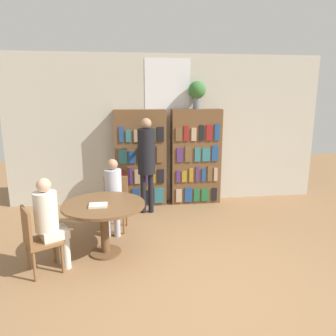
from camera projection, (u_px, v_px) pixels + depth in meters
ground_plane at (205, 289)px, 3.83m from camera, size 16.00×16.00×0.00m
wall_back at (167, 130)px, 6.70m from camera, size 6.40×0.07×3.00m
bookshelf_left at (141, 158)px, 6.56m from camera, size 1.01×0.34×1.93m
bookshelf_right at (196, 157)px, 6.71m from camera, size 1.01×0.34×1.93m
flower_vase at (197, 92)px, 6.42m from camera, size 0.34×0.34×0.54m
reading_table at (104, 213)px, 4.55m from camera, size 1.14×1.14×0.75m
chair_near_camera at (37, 237)px, 4.06m from camera, size 0.54×0.54×0.88m
chair_left_side at (115, 200)px, 5.46m from camera, size 0.45×0.45×0.88m
seated_reader_left at (113, 192)px, 5.24m from camera, size 0.32×0.39×1.22m
seated_reader_right at (50, 218)px, 4.12m from camera, size 0.42×0.40×1.23m
librarian_standing at (147, 155)px, 6.06m from camera, size 0.32×0.59×1.80m
open_book_on_table at (98, 205)px, 4.40m from camera, size 0.24×0.18×0.03m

